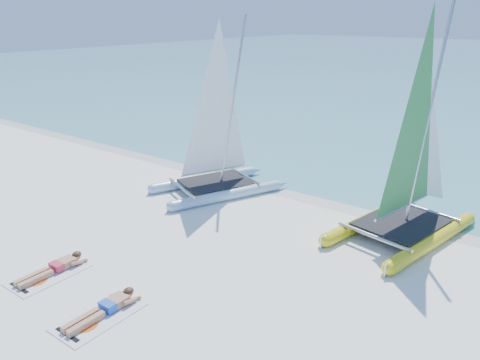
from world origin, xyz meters
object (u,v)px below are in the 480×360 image
Objects in this scene: sunbather_a at (55,267)px; towel_b at (99,316)px; catamaran_yellow at (418,162)px; catamaran_blue at (217,141)px; towel_a at (49,275)px; sunbather_b at (106,308)px.

towel_b is at bearing -12.29° from sunbather_a.
catamaran_yellow is 9.92m from sunbather_a.
sunbather_a is at bearing -117.87° from catamaran_yellow.
catamaran_blue reaches higher than towel_b.
towel_a is at bearing -90.00° from sunbather_a.
catamaran_blue is at bearing 110.27° from towel_b.
sunbather_a is (0.00, 0.19, 0.11)m from towel_a.
sunbather_b is at bearing -3.10° from towel_a.
towel_b is (-3.83, -8.03, -2.07)m from catamaran_yellow.
sunbather_a reaches higher than towel_b.
catamaran_blue is 3.56× the size of sunbather_a.
sunbather_a is at bearing 167.71° from towel_b.
towel_b is at bearing -90.00° from sunbather_b.
towel_b is (2.34, -0.51, -0.11)m from sunbather_a.
towel_b is at bearing -45.98° from catamaran_blue.
catamaran_blue is 7.08m from towel_a.
catamaran_blue is at bearing 110.79° from sunbather_b.
towel_b is 0.22m from sunbather_b.
catamaran_yellow is (6.47, 0.88, 0.25)m from catamaran_blue.
towel_a is at bearing 172.26° from towel_b.
towel_a is (-6.17, -7.71, -2.07)m from catamaran_yellow.
towel_b is 1.07× the size of sunbather_b.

